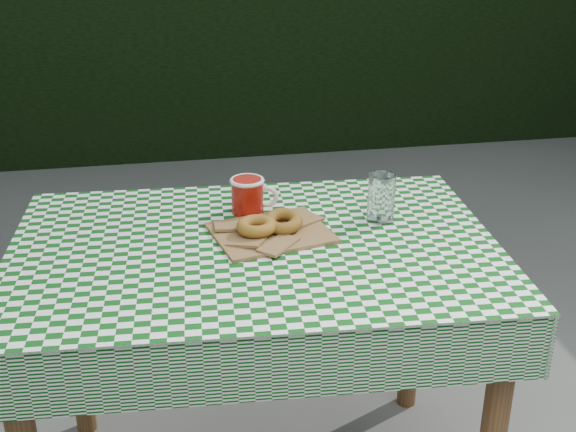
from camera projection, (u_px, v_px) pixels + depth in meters
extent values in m
cube|color=brown|center=(257.00, 377.00, 1.90)|extent=(1.17, 0.81, 0.75)
cube|color=#0A4511|center=(254.00, 246.00, 1.75)|extent=(1.19, 0.84, 0.01)
cube|color=olive|center=(271.00, 232.00, 1.79)|extent=(0.31, 0.27, 0.01)
torus|color=#A16F21|center=(256.00, 226.00, 1.77)|extent=(0.12, 0.12, 0.03)
torus|color=brown|center=(283.00, 221.00, 1.80)|extent=(0.13, 0.13, 0.03)
cylinder|color=white|center=(381.00, 198.00, 1.85)|extent=(0.07, 0.07, 0.12)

